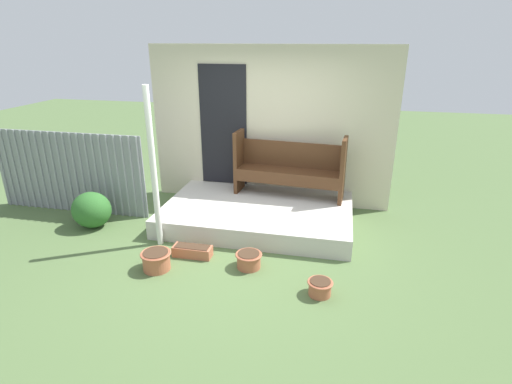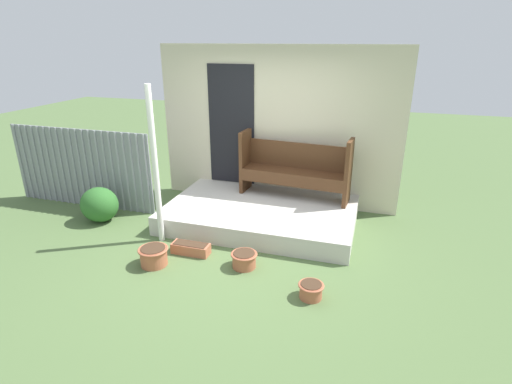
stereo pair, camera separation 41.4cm
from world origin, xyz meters
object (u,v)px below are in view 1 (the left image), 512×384
(flower_pot_left, at_px, (156,260))
(flower_pot_middle, at_px, (249,259))
(support_post, at_px, (153,170))
(bench, at_px, (289,165))
(shrub_by_fence, at_px, (92,210))
(flower_pot_right, at_px, (320,287))
(planter_box_rect, at_px, (193,251))

(flower_pot_left, relative_size, flower_pot_middle, 1.13)
(support_post, relative_size, flower_pot_middle, 6.45)
(flower_pot_middle, bearing_deg, bench, 82.66)
(flower_pot_left, relative_size, shrub_by_fence, 0.64)
(support_post, relative_size, flower_pot_right, 7.48)
(bench, height_order, flower_pot_right, bench)
(flower_pot_left, xyz_separation_m, flower_pot_middle, (1.11, 0.28, -0.02))
(flower_pot_left, bearing_deg, bench, 57.67)
(flower_pot_left, distance_m, flower_pot_right, 2.01)
(flower_pot_left, relative_size, flower_pot_right, 1.31)
(flower_pot_middle, bearing_deg, flower_pot_right, -23.13)
(support_post, xyz_separation_m, shrub_by_fence, (-1.22, 0.29, -0.81))
(flower_pot_left, xyz_separation_m, shrub_by_fence, (-1.47, 0.91, 0.14))
(flower_pot_left, distance_m, shrub_by_fence, 1.73)
(planter_box_rect, height_order, shrub_by_fence, shrub_by_fence)
(flower_pot_middle, height_order, shrub_by_fence, shrub_by_fence)
(planter_box_rect, distance_m, shrub_by_fence, 1.87)
(flower_pot_left, distance_m, planter_box_rect, 0.51)
(planter_box_rect, bearing_deg, support_post, 157.93)
(support_post, relative_size, shrub_by_fence, 3.68)
(support_post, bearing_deg, flower_pot_left, -68.72)
(support_post, relative_size, planter_box_rect, 4.24)
(bench, xyz_separation_m, planter_box_rect, (-1.02, -1.73, -0.72))
(flower_pot_right, distance_m, shrub_by_fence, 3.63)
(support_post, bearing_deg, shrub_by_fence, 166.73)
(shrub_by_fence, bearing_deg, flower_pot_left, -31.78)
(support_post, distance_m, flower_pot_middle, 1.69)
(support_post, xyz_separation_m, planter_box_rect, (0.56, -0.23, -1.01))
(flower_pot_left, xyz_separation_m, flower_pot_right, (2.01, -0.11, -0.03))
(flower_pot_middle, relative_size, flower_pot_right, 1.16)
(planter_box_rect, bearing_deg, shrub_by_fence, 163.87)
(support_post, height_order, flower_pot_left, support_post)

